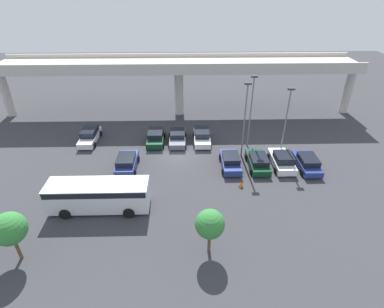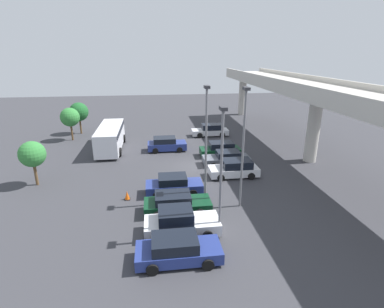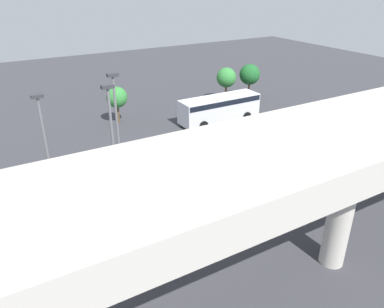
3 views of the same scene
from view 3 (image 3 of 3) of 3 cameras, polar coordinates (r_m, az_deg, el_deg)
The scene contains 19 objects.
ground_plane at distance 29.84m, azimuth 2.82°, elevation -2.57°, with size 105.94×105.94×0.00m, color #38383D.
highway_overpass at distance 18.99m, azimuth 23.44°, elevation 0.84°, with size 50.71×6.13×8.14m.
parked_car_0 at distance 34.10m, azimuth 22.23°, elevation 0.62°, with size 2.09×4.88×1.60m.
parked_car_1 at distance 34.27m, azimuth 8.28°, elevation 2.45°, with size 2.23×4.38×1.56m.
parked_car_2 at distance 28.78m, azimuth 11.12°, elevation -2.51°, with size 2.19×4.33×1.55m.
parked_car_3 at distance 27.26m, azimuth 6.84°, elevation -4.06°, with size 2.17×4.65×1.41m.
parked_car_4 at distance 25.73m, azimuth 1.40°, elevation -5.60°, with size 2.18×4.46×1.56m.
parked_car_5 at distance 29.21m, azimuth -9.21°, elevation -1.97°, with size 2.13×4.49×1.51m.
parked_car_6 at distance 28.51m, azimuth -14.78°, elevation -3.35°, with size 2.18×4.69×1.42m.
parked_car_7 at distance 28.03m, azimuth -19.91°, elevation -4.48°, with size 2.24×4.67×1.65m.
parked_car_8 at distance 28.22m, azimuth -25.18°, elevation -5.40°, with size 2.18×4.62×1.45m.
shuttle_bus at distance 39.48m, azimuth 4.21°, elevation 7.15°, with size 8.74×2.78×2.69m.
lamp_post_near_aisle at distance 24.13m, azimuth -21.28°, elevation 0.87°, with size 0.70×0.35×8.00m.
lamp_post_mid_lot at distance 25.01m, azimuth -11.29°, elevation 3.86°, with size 0.70×0.35×8.64m.
lamp_post_by_overpass at distance 22.58m, azimuth -11.91°, elevation 1.36°, with size 0.70×0.35×8.63m.
tree_front_left at distance 47.44m, azimuth 8.78°, elevation 11.88°, with size 2.52×2.52×4.31m.
tree_front_centre at distance 45.87m, azimuth 5.25°, elevation 11.51°, with size 2.36×2.36×4.17m.
tree_front_right at distance 39.49m, azimuth -11.39°, elevation 8.45°, with size 2.16×2.16×3.85m.
traffic_cone at distance 32.32m, azimuth -12.55°, elevation -0.21°, with size 0.44×0.44×0.70m.
Camera 3 is at (14.50, 21.95, 14.09)m, focal length 35.00 mm.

